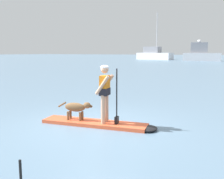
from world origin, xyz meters
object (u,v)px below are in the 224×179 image
(dog, at_px, (77,108))
(moored_boat_center, at_px, (154,55))
(moored_boat_outer, at_px, (201,54))
(person_paddler, at_px, (105,90))
(paddleboard, at_px, (102,124))

(dog, height_order, moored_boat_center, moored_boat_center)
(moored_boat_outer, bearing_deg, person_paddler, -80.63)
(person_paddler, relative_size, moored_boat_center, 0.13)
(paddleboard, height_order, moored_boat_center, moored_boat_center)
(person_paddler, xyz_separation_m, moored_boat_center, (-22.88, 61.84, 0.35))
(person_paddler, height_order, dog, person_paddler)
(paddleboard, distance_m, moored_boat_outer, 58.16)
(person_paddler, bearing_deg, moored_boat_outer, 99.37)
(dog, relative_size, moored_boat_center, 0.09)
(paddleboard, xyz_separation_m, person_paddler, (0.11, 0.02, 0.98))
(moored_boat_center, xyz_separation_m, moored_boat_outer, (13.42, -4.48, 0.23))
(paddleboard, relative_size, dog, 3.08)
(moored_boat_center, bearing_deg, dog, -70.46)
(dog, bearing_deg, paddleboard, 11.82)
(paddleboard, relative_size, person_paddler, 2.10)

